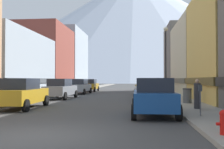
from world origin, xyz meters
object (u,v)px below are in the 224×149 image
object	(u,v)px
car_right_0	(153,97)
trash_bin_right	(187,96)
car_left_3	(90,85)
parking_meter_near	(200,96)
car_left_0	(21,93)
fire_hydrant_near	(224,121)
streetlamp_right	(166,52)
car_left_2	(80,86)
car_left_1	(61,89)
car_right_2	(144,87)
pedestrian_0	(197,95)
car_right_1	(147,90)

from	to	relation	value
car_right_0	trash_bin_right	world-z (taller)	car_right_0
car_left_3	trash_bin_right	world-z (taller)	car_left_3
car_right_0	parking_meter_near	xyz separation A→B (m)	(1.95, -0.93, 0.11)
car_right_0	car_left_0	bearing A→B (deg)	164.04
fire_hydrant_near	streetlamp_right	xyz separation A→B (m)	(-0.10, 13.47, 3.46)
car_left_2	trash_bin_right	size ratio (longest dim) A/B	4.56
car_left_0	trash_bin_right	xyz separation A→B (m)	(10.15, 2.88, -0.26)
car_left_1	car_right_2	distance (m)	9.82
car_left_0	streetlamp_right	distance (m)	11.63
car_right_0	pedestrian_0	xyz separation A→B (m)	(2.45, 1.77, -0.02)
streetlamp_right	car_left_3	bearing A→B (deg)	120.19
car_right_1	car_right_2	distance (m)	7.57
car_right_0	car_right_1	distance (m)	8.56
car_right_1	parking_meter_near	world-z (taller)	car_right_1
fire_hydrant_near	streetlamp_right	distance (m)	13.90
car_right_1	fire_hydrant_near	xyz separation A→B (m)	(1.65, -13.37, -0.37)
car_right_0	streetlamp_right	bearing A→B (deg)	79.85
car_left_1	car_right_2	size ratio (longest dim) A/B	1.00
car_left_0	car_left_2	world-z (taller)	same
car_left_3	parking_meter_near	bearing A→B (deg)	-69.33
parking_meter_near	car_right_0	bearing A→B (deg)	154.48
car_left_0	car_right_0	distance (m)	7.90
car_left_0	streetlamp_right	size ratio (longest dim) A/B	0.76
car_right_1	car_left_3	bearing A→B (deg)	115.65
car_left_2	fire_hydrant_near	distance (m)	24.27
car_left_3	fire_hydrant_near	distance (m)	30.63
car_left_3	car_right_2	bearing A→B (deg)	-47.38
car_left_1	parking_meter_near	distance (m)	14.45
pedestrian_0	streetlamp_right	distance (m)	7.61
pedestrian_0	car_right_2	bearing A→B (deg)	99.68
car_right_2	car_right_1	bearing A→B (deg)	-90.01
fire_hydrant_near	pedestrian_0	xyz separation A→B (m)	(0.80, 6.58, 0.35)
car_left_3	streetlamp_right	size ratio (longest dim) A/B	0.75
car_left_0	streetlamp_right	xyz separation A→B (m)	(9.15, 6.49, 3.09)
parking_meter_near	pedestrian_0	bearing A→B (deg)	79.51
car_left_1	car_right_0	bearing A→B (deg)	-52.50
car_left_0	car_left_3	distance (m)	22.22
car_right_1	fire_hydrant_near	distance (m)	13.47
parking_meter_near	pedestrian_0	size ratio (longest dim) A/B	0.84
car_left_0	parking_meter_near	bearing A→B (deg)	-18.01
car_left_0	car_right_0	world-z (taller)	same
car_left_2	car_left_3	bearing A→B (deg)	89.98
pedestrian_0	streetlamp_right	bearing A→B (deg)	97.44
car_left_0	parking_meter_near	size ratio (longest dim) A/B	3.36
car_right_2	fire_hydrant_near	distance (m)	21.00
car_right_2	streetlamp_right	distance (m)	8.23
car_left_2	pedestrian_0	distance (m)	18.78
trash_bin_right	streetlamp_right	bearing A→B (deg)	105.49
car_left_2	fire_hydrant_near	bearing A→B (deg)	-67.59
pedestrian_0	car_left_3	bearing A→B (deg)	113.96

